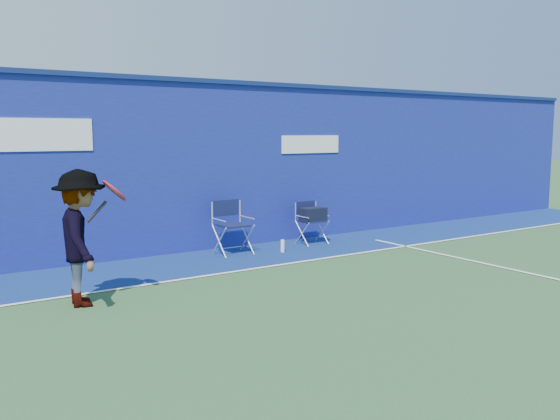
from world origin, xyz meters
TOP-DOWN VIEW (x-y plane):
  - ground at (0.00, 0.00)m, footprint 80.00×80.00m
  - stadium_wall at (-0.00, 5.20)m, footprint 24.00×0.50m
  - out_of_bounds_strip at (0.00, 4.10)m, footprint 24.00×1.80m
  - court_lines at (0.00, 0.60)m, footprint 24.00×12.00m
  - directors_chair_left at (1.48, 4.44)m, footprint 0.56×0.50m
  - directors_chair_right at (3.23, 4.43)m, footprint 0.49×0.43m
  - water_bottle at (2.29, 4.06)m, footprint 0.07×0.07m
  - tennis_player at (-1.59, 2.74)m, footprint 0.95×1.17m

SIDE VIEW (x-z plane):
  - ground at x=0.00m, z-range 0.00..0.00m
  - out_of_bounds_strip at x=0.00m, z-range 0.00..0.01m
  - court_lines at x=0.00m, z-range 0.01..0.01m
  - water_bottle at x=2.29m, z-range 0.00..0.23m
  - directors_chair_left at x=1.48m, z-range -0.17..0.77m
  - directors_chair_right at x=3.23m, z-range -0.07..0.75m
  - tennis_player at x=-1.59m, z-range 0.00..1.69m
  - stadium_wall at x=0.00m, z-range 0.01..3.09m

